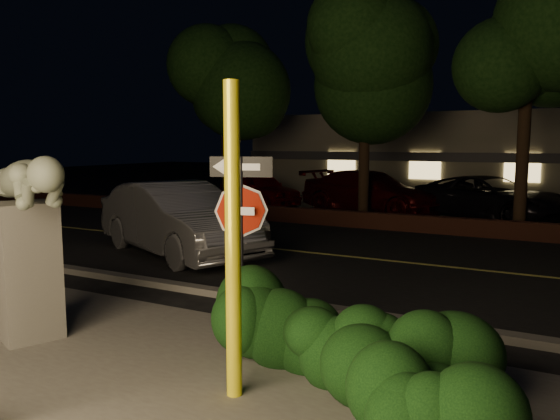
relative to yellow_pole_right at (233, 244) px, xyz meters
The scene contains 21 objects.
ground 10.28m from the yellow_pole_right, 94.46° to the left, with size 90.00×90.00×0.00m, color black.
patio 2.00m from the yellow_pole_right, 131.85° to the right, with size 14.00×6.00×0.02m, color #4C4944.
road 7.34m from the yellow_pole_right, 96.32° to the left, with size 80.00×8.00×0.01m, color black.
lane_marking 7.34m from the yellow_pole_right, 96.32° to the left, with size 80.00×0.12×0.01m, color #B4AB48.
curb 3.49m from the yellow_pole_right, 104.64° to the left, with size 80.00×0.25×0.12m, color #4C4944.
brick_wall 11.53m from the yellow_pole_right, 93.95° to the left, with size 40.00×0.35×0.50m, color #4B2318.
parking_lot 17.21m from the yellow_pole_right, 92.64° to the left, with size 40.00×12.00×0.01m, color black.
building 25.12m from the yellow_pole_right, 91.80° to the left, with size 22.00×10.20×4.00m.
tree_far_a 16.22m from the yellow_pole_right, 123.82° to the left, with size 4.60×4.60×7.43m.
tree_far_b 14.42m from the yellow_pole_right, 103.87° to the left, with size 5.20×5.20×8.41m.
tree_far_c 13.64m from the yellow_pole_right, 82.45° to the left, with size 4.80×4.80×7.84m.
yellow_pole_right is the anchor object (origin of this frame).
signpost 1.61m from the yellow_pole_right, 119.09° to the left, with size 0.80×0.26×2.45m.
sculpture 3.33m from the yellow_pole_right, behind, with size 2.27×1.38×2.48m.
hedge_center 1.46m from the yellow_pole_right, 84.66° to the left, with size 2.11×0.99×1.10m, color black.
hedge_right 1.90m from the yellow_pole_right, 22.30° to the left, with size 1.87×1.00×1.23m, color black.
hedge_far_right 2.40m from the yellow_pole_right, ahead, with size 1.29×0.81×0.90m, color black.
silver_sedan 7.54m from the yellow_pole_right, 132.92° to the left, with size 1.80×5.17×1.71m, color #B5B5BA.
parked_car_red 17.37m from the yellow_pole_right, 119.37° to the left, with size 1.66×4.13×1.41m, color #790305.
parked_car_darkred 15.46m from the yellow_pole_right, 103.54° to the left, with size 2.22×5.46×1.58m, color #3D0608.
parked_car_dark 15.13m from the yellow_pole_right, 87.73° to the left, with size 2.49×5.40×1.50m, color black.
Camera 1 is at (3.75, -4.68, 2.63)m, focal length 35.00 mm.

